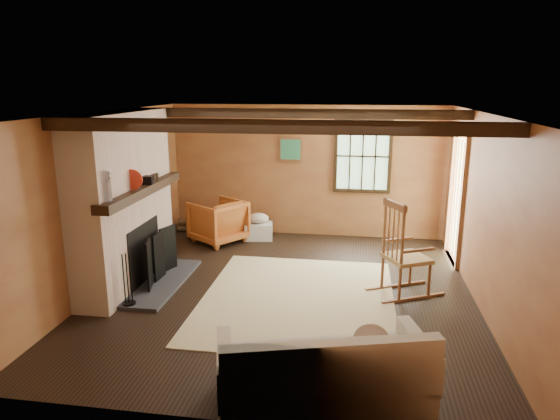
% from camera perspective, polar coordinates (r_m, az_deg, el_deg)
% --- Properties ---
extents(ground, '(5.50, 5.50, 0.00)m').
position_cam_1_polar(ground, '(6.90, 0.59, -9.31)').
color(ground, black).
rests_on(ground, ground).
extents(room_envelope, '(5.02, 5.52, 2.44)m').
position_cam_1_polar(room_envelope, '(6.65, 2.83, 4.50)').
color(room_envelope, '#9C6637').
rests_on(room_envelope, ground).
extents(fireplace, '(1.02, 2.30, 2.40)m').
position_cam_1_polar(fireplace, '(7.20, -17.22, 0.29)').
color(fireplace, '#A85341').
rests_on(fireplace, ground).
extents(rug, '(2.50, 3.00, 0.01)m').
position_cam_1_polar(rug, '(6.70, 2.05, -10.06)').
color(rug, beige).
rests_on(rug, ground).
extents(rocking_chair, '(1.06, 0.87, 1.30)m').
position_cam_1_polar(rocking_chair, '(6.85, 13.94, -5.01)').
color(rocking_chair, tan).
rests_on(rocking_chair, ground).
extents(sofa, '(2.01, 1.29, 0.75)m').
position_cam_1_polar(sofa, '(4.63, 5.18, -18.30)').
color(sofa, beige).
rests_on(sofa, ground).
extents(firewood_pile, '(0.72, 0.13, 0.26)m').
position_cam_1_polar(firewood_pile, '(9.63, -9.50, -1.81)').
color(firewood_pile, brown).
rests_on(firewood_pile, ground).
extents(laundry_basket, '(0.56, 0.46, 0.30)m').
position_cam_1_polar(laundry_basket, '(9.12, -2.44, -2.41)').
color(laundry_basket, white).
rests_on(laundry_basket, ground).
extents(basket_pillow, '(0.43, 0.38, 0.18)m').
position_cam_1_polar(basket_pillow, '(9.06, -2.46, -0.94)').
color(basket_pillow, beige).
rests_on(basket_pillow, laundry_basket).
extents(armchair, '(1.16, 1.15, 0.76)m').
position_cam_1_polar(armchair, '(8.95, -7.09, -1.29)').
color(armchair, '#BF6026').
rests_on(armchair, ground).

